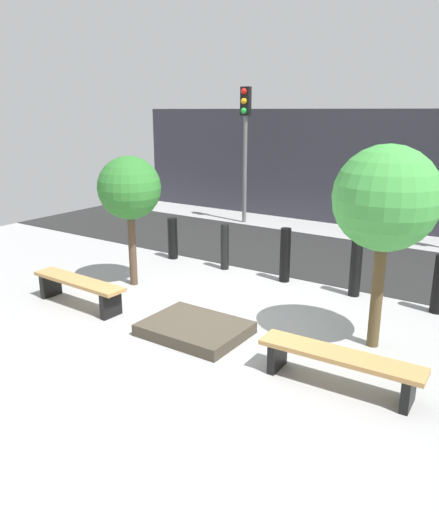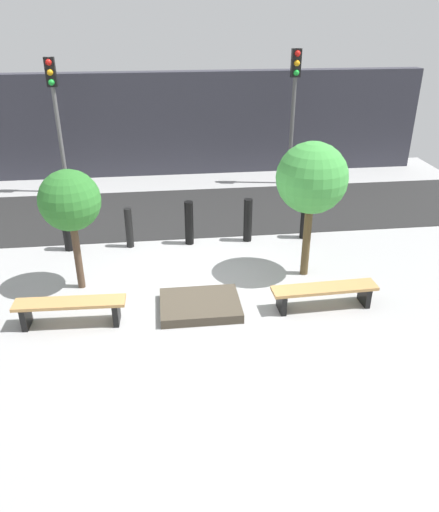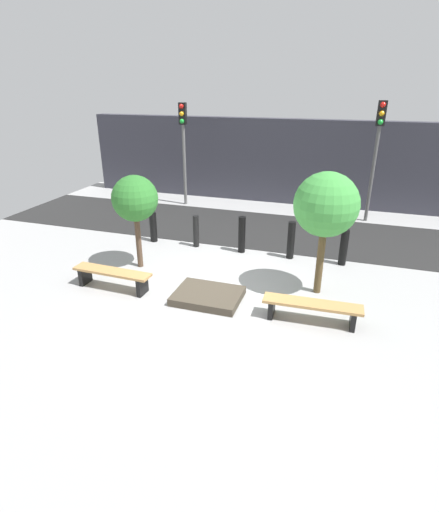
% 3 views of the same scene
% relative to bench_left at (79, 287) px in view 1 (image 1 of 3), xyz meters
% --- Properties ---
extents(ground_plane, '(18.00, 18.00, 0.00)m').
position_rel_bench_left_xyz_m(ground_plane, '(2.32, 0.60, -0.35)').
color(ground_plane, '#9D9D9D').
extents(road_strip, '(18.00, 3.60, 0.01)m').
position_rel_bench_left_xyz_m(road_strip, '(2.32, 5.17, -0.34)').
color(road_strip, black).
rests_on(road_strip, ground).
extents(building_facade, '(16.20, 0.50, 3.27)m').
position_rel_bench_left_xyz_m(building_facade, '(2.32, 8.83, 1.29)').
color(building_facade, '#33333D').
rests_on(building_facade, ground).
extents(bench_left, '(1.96, 0.46, 0.48)m').
position_rel_bench_left_xyz_m(bench_left, '(0.00, 0.00, 0.00)').
color(bench_left, black).
rests_on(bench_left, ground).
extents(bench_right, '(2.00, 0.47, 0.44)m').
position_rel_bench_left_xyz_m(bench_right, '(4.64, 0.00, -0.02)').
color(bench_right, black).
rests_on(bench_right, ground).
extents(planter_bed, '(1.49, 1.14, 0.18)m').
position_rel_bench_left_xyz_m(planter_bed, '(2.32, 0.20, -0.26)').
color(planter_bed, '#443C30').
rests_on(planter_bed, ground).
extents(tree_behind_left_bench, '(1.16, 1.16, 2.45)m').
position_rel_bench_left_xyz_m(tree_behind_left_bench, '(0.00, 1.33, 1.50)').
color(tree_behind_left_bench, '#4E3A2B').
rests_on(tree_behind_left_bench, ground).
extents(tree_behind_right_bench, '(1.41, 1.41, 2.82)m').
position_rel_bench_left_xyz_m(tree_behind_right_bench, '(4.64, 1.33, 1.75)').
color(tree_behind_right_bench, brown).
rests_on(tree_behind_right_bench, ground).
extents(bollard_far_left, '(0.22, 0.22, 0.92)m').
position_rel_bench_left_xyz_m(bollard_far_left, '(-0.49, 3.12, 0.11)').
color(bollard_far_left, black).
rests_on(bollard_far_left, ground).
extents(bollard_left, '(0.17, 0.17, 0.96)m').
position_rel_bench_left_xyz_m(bollard_left, '(0.91, 3.12, 0.13)').
color(bollard_left, black).
rests_on(bollard_left, ground).
extents(bollard_center, '(0.20, 0.20, 1.06)m').
position_rel_bench_left_xyz_m(bollard_center, '(2.32, 3.12, 0.18)').
color(bollard_center, black).
rests_on(bollard_center, ground).
extents(bollard_right, '(0.20, 0.20, 1.06)m').
position_rel_bench_left_xyz_m(bollard_right, '(3.72, 3.12, 0.18)').
color(bollard_right, black).
rests_on(bollard_right, ground).
extents(bollard_far_right, '(0.21, 0.21, 0.99)m').
position_rel_bench_left_xyz_m(bollard_far_right, '(5.13, 3.12, 0.15)').
color(bollard_far_right, black).
rests_on(bollard_far_right, ground).
extents(traffic_light_west, '(0.28, 0.27, 3.86)m').
position_rel_bench_left_xyz_m(traffic_light_west, '(-1.14, 7.26, 2.31)').
color(traffic_light_west, slate).
rests_on(traffic_light_west, ground).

